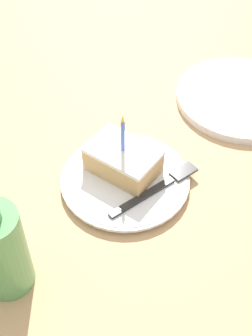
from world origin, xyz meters
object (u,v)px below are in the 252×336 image
object	(u,v)px
cake_slice	(123,160)
side_plate	(242,97)
fork	(160,185)
plate	(126,180)
bottle	(0,248)

from	to	relation	value
cake_slice	side_plate	distance (m)	0.32
fork	plate	bearing A→B (deg)	-72.99
plate	side_plate	world-z (taller)	side_plate
plate	cake_slice	xyz separation A→B (m)	(-0.01, -0.01, 0.03)
cake_slice	fork	world-z (taller)	cake_slice
plate	side_plate	bearing A→B (deg)	169.56
fork	bottle	distance (m)	0.28
plate	cake_slice	size ratio (longest dim) A/B	1.80
side_plate	plate	bearing A→B (deg)	-10.44
cake_slice	bottle	size ratio (longest dim) A/B	0.62
cake_slice	fork	bearing A→B (deg)	94.20
bottle	cake_slice	bearing A→B (deg)	176.98
fork	bottle	world-z (taller)	bottle
cake_slice	fork	size ratio (longest dim) A/B	0.71
cake_slice	side_plate	bearing A→B (deg)	166.47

